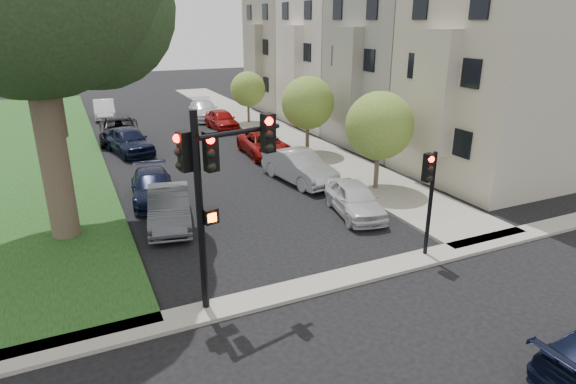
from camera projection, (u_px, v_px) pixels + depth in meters
name	position (u px, v px, depth m)	size (l,w,h in m)	color
ground	(366.00, 318.00, 12.99)	(140.00, 140.00, 0.00)	black
grass_strip	(29.00, 148.00, 29.90)	(8.00, 44.00, 0.12)	#1A3811
sidewalk_right	(263.00, 126.00, 36.14)	(3.50, 44.00, 0.12)	gray
sidewalk_cross	(329.00, 282.00, 14.68)	(60.00, 1.00, 0.12)	gray
house_a	(503.00, 35.00, 22.41)	(7.70, 7.55, 15.97)	#B3AEA0
house_b	(403.00, 31.00, 28.81)	(7.70, 7.55, 15.97)	gray
house_c	(339.00, 29.00, 35.21)	(7.70, 7.55, 15.97)	beige
house_d	(295.00, 28.00, 41.62)	(7.70, 7.55, 15.97)	gray
small_tree_a	(379.00, 126.00, 21.70)	(3.09, 3.09, 4.64)	brown
small_tree_b	(308.00, 103.00, 27.77)	(3.07, 3.07, 4.60)	brown
small_tree_c	(248.00, 89.00, 36.42)	(2.64, 2.64, 3.96)	brown
traffic_signal_main	(214.00, 176.00, 12.27)	(2.73, 0.78, 5.58)	black
traffic_signal_secondary	(429.00, 186.00, 15.47)	(0.49, 0.40, 3.68)	black
car_parked_0	(355.00, 199.00, 19.70)	(1.60, 3.97, 1.35)	silver
car_parked_1	(299.00, 167.00, 23.67)	(1.65, 4.72, 1.55)	#999BA0
car_parked_2	(264.00, 145.00, 28.33)	(2.21, 4.80, 1.33)	maroon
car_parked_3	(222.00, 120.00, 35.11)	(1.71, 4.25, 1.45)	maroon
car_parked_4	(204.00, 110.00, 38.78)	(2.08, 5.13, 1.49)	silver
car_parked_5	(169.00, 207.00, 18.70)	(1.54, 4.43, 1.46)	#3F4247
car_parked_6	(153.00, 187.00, 21.28)	(1.80, 4.42, 1.28)	black
car_parked_7	(129.00, 141.00, 28.71)	(1.88, 4.68, 1.59)	black
car_parked_8	(119.00, 130.00, 31.66)	(2.50, 5.42, 1.51)	black
car_parked_9	(104.00, 109.00, 39.10)	(1.56, 4.47, 1.47)	silver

